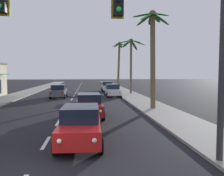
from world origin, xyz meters
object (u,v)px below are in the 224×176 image
Objects in this scene: palm_right_second at (153,44)px; sedan_lead_at_stop_bar at (80,125)px; sedan_oncoming_far at (59,91)px; sedan_parked_nearest_kerb at (113,90)px; sedan_third_in_queue at (89,105)px; palm_right_third at (131,54)px; traffic_signal_mast at (122,19)px; palm_right_farthest at (119,59)px; sedan_parked_mid_kerb at (107,86)px.

sedan_lead_at_stop_bar is at bearing -122.94° from palm_right_second.
sedan_lead_at_stop_bar is at bearing -80.30° from sedan_oncoming_far.
sedan_lead_at_stop_bar is 20.75m from sedan_parked_nearest_kerb.
palm_right_third reaches higher than sedan_third_in_queue.
palm_right_second is at bearing -79.09° from sedan_parked_nearest_kerb.
palm_right_farthest is at bearing 82.45° from traffic_signal_mast.
palm_right_third is (10.16, 4.25, 5.16)m from sedan_oncoming_far.
palm_right_third is (3.15, 3.50, 5.16)m from sedan_parked_nearest_kerb.
sedan_lead_at_stop_bar is 1.01× the size of sedan_parked_mid_kerb.
traffic_signal_mast is at bearing -110.22° from palm_right_second.
palm_right_second is (5.43, 2.74, 4.77)m from sedan_third_in_queue.
sedan_third_in_queue is (-1.03, 9.19, -4.04)m from traffic_signal_mast.
sedan_parked_nearest_kerb is 0.46× the size of palm_right_farthest.
palm_right_farthest is (3.29, 9.65, 5.29)m from sedan_parked_mid_kerb.
palm_right_second is (4.39, 11.93, 0.73)m from traffic_signal_mast.
traffic_signal_mast reaches higher than sedan_parked_mid_kerb.
palm_right_farthest is at bearing 78.59° from sedan_third_in_queue.
palm_right_farthest is at bearing 79.80° from sedan_lead_at_stop_bar.
palm_right_second reaches higher than sedan_third_in_queue.
sedan_parked_nearest_kerb is (3.65, 20.43, 0.00)m from sedan_lead_at_stop_bar.
sedan_oncoming_far is at bearing 105.76° from sedan_third_in_queue.
sedan_parked_nearest_kerb is 8.75m from sedan_parked_mid_kerb.
palm_right_farthest is (5.53, 41.73, 1.26)m from traffic_signal_mast.
traffic_signal_mast is 1.31× the size of palm_right_third.
sedan_lead_at_stop_bar is at bearing -100.20° from palm_right_farthest.
sedan_parked_nearest_kerb is 19.43m from palm_right_farthest.
sedan_third_in_queue and sedan_parked_mid_kerb have the same top height.
palm_right_farthest is at bearing 89.27° from palm_right_third.
palm_right_second is at bearing 57.06° from sedan_lead_at_stop_bar.
sedan_parked_mid_kerb is at bearing 120.60° from palm_right_third.
palm_right_second is at bearing 69.78° from traffic_signal_mast.
palm_right_third reaches higher than sedan_lead_at_stop_bar.
sedan_parked_mid_kerb is at bearing 96.11° from palm_right_second.
sedan_parked_mid_kerb is at bearing 82.79° from sedan_lead_at_stop_bar.
sedan_parked_nearest_kerb is at bearing -131.97° from palm_right_third.
sedan_parked_nearest_kerb is at bearing 79.88° from sedan_lead_at_stop_bar.
sedan_parked_nearest_kerb is at bearing 6.09° from sedan_oncoming_far.
palm_right_farthest reaches higher than palm_right_second.
palm_right_third is (6.38, 17.64, 5.16)m from sedan_third_in_queue.
sedan_parked_mid_kerb is 0.53× the size of palm_right_second.
palm_right_second is at bearing 26.78° from sedan_third_in_queue.
sedan_oncoming_far is at bearing 130.83° from palm_right_second.
traffic_signal_mast is 1.11× the size of palm_right_farthest.
sedan_lead_at_stop_bar is 0.46× the size of palm_right_farthest.
palm_right_third is (6.79, 23.93, 5.16)m from sedan_lead_at_stop_bar.
sedan_oncoming_far is 14.87m from palm_right_second.
sedan_parked_mid_kerb is 11.49m from palm_right_farthest.
sedan_lead_at_stop_bar is 6.30m from sedan_third_in_queue.
sedan_parked_mid_kerb is 20.82m from palm_right_second.
palm_right_third is (5.34, 26.84, 1.13)m from traffic_signal_mast.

